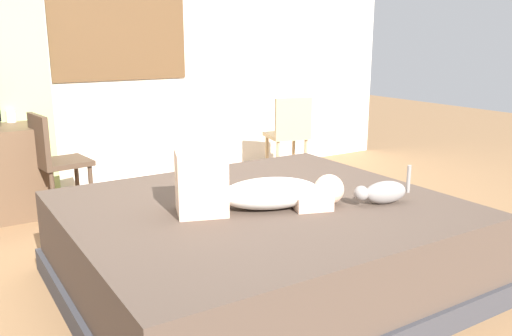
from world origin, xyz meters
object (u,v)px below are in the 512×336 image
bed (260,246)px  chair_spare (289,132)px  cup (11,116)px  person_lying (253,189)px  cat (382,192)px  chair_by_desk (54,158)px

bed → chair_spare: size_ratio=2.49×
cup → person_lying: bearing=-71.0°
person_lying → cat: (0.67, -0.30, -0.05)m
person_lying → bed: bearing=39.3°
person_lying → cup: person_lying is taller
bed → chair_by_desk: 2.03m
bed → chair_spare: (1.52, 1.83, 0.25)m
chair_by_desk → person_lying: bearing=-71.9°
cat → chair_by_desk: size_ratio=0.41×
cup → chair_by_desk: size_ratio=0.12×
bed → chair_spare: bearing=50.3°
chair_by_desk → cup: bearing=112.2°
chair_by_desk → chair_spare: bearing=-1.2°
bed → person_lying: size_ratio=2.31×
cup → chair_by_desk: chair_by_desk is taller
person_lying → chair_spare: bearing=49.8°
cat → chair_by_desk: 2.61m
chair_by_desk → chair_spare: (2.25, -0.05, 0.00)m
cup → chair_spare: size_ratio=0.12×
bed → person_lying: (-0.09, -0.07, 0.38)m
cup → chair_by_desk: 0.63m
person_lying → chair_by_desk: chair_by_desk is taller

